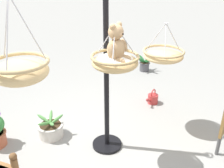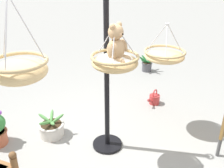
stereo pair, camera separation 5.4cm
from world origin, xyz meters
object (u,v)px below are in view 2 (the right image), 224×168
object	(u,v)px
teddy_bear	(117,46)
potted_plant_flowering_red	(52,128)
hanging_basket_right_low	(20,69)
hanging_basket_left_high	(164,55)
potted_plant_small_succulent	(147,65)
hanging_basket_with_teddy	(115,61)
display_pole_central	(107,102)
watering_can	(154,99)

from	to	relation	value
teddy_bear	potted_plant_flowering_red	bearing A→B (deg)	-79.77
hanging_basket_right_low	hanging_basket_left_high	bearing A→B (deg)	170.14
hanging_basket_left_high	hanging_basket_right_low	size ratio (longest dim) A/B	0.78
potted_plant_small_succulent	hanging_basket_with_teddy	bearing A→B (deg)	23.30
teddy_bear	hanging_basket_right_low	bearing A→B (deg)	-15.18
hanging_basket_with_teddy	potted_plant_flowering_red	xyz separation A→B (m)	(0.20, -1.10, -1.31)
teddy_bear	potted_plant_small_succulent	distance (m)	3.64
teddy_bear	hanging_basket_with_teddy	bearing A→B (deg)	-90.00
hanging_basket_left_high	hanging_basket_right_low	world-z (taller)	hanging_basket_right_low
display_pole_central	potted_plant_small_succulent	size ratio (longest dim) A/B	4.97
hanging_basket_right_low	potted_plant_small_succulent	distance (m)	4.50
potted_plant_small_succulent	watering_can	distance (m)	1.67
potted_plant_flowering_red	hanging_basket_with_teddy	bearing A→B (deg)	100.44
hanging_basket_with_teddy	display_pole_central	bearing A→B (deg)	-120.96
teddy_bear	potted_plant_flowering_red	world-z (taller)	teddy_bear
hanging_basket_with_teddy	teddy_bear	distance (m)	0.20
teddy_bear	potted_plant_small_succulent	bearing A→B (deg)	-156.34
hanging_basket_left_high	teddy_bear	bearing A→B (deg)	-4.34
potted_plant_flowering_red	potted_plant_small_succulent	distance (m)	3.25
hanging_basket_with_teddy	hanging_basket_left_high	world-z (taller)	hanging_basket_with_teddy
hanging_basket_with_teddy	potted_plant_small_succulent	world-z (taller)	hanging_basket_with_teddy
teddy_bear	potted_plant_flowering_red	size ratio (longest dim) A/B	0.99
display_pole_central	teddy_bear	bearing A→B (deg)	61.17
hanging_basket_with_teddy	watering_can	world-z (taller)	hanging_basket_with_teddy
hanging_basket_with_teddy	watering_can	distance (m)	2.20
hanging_basket_right_low	watering_can	xyz separation A→B (m)	(-2.78, -0.06, -1.53)
hanging_basket_right_low	hanging_basket_with_teddy	bearing A→B (deg)	165.94
potted_plant_flowering_red	potted_plant_small_succulent	size ratio (longest dim) A/B	0.94
hanging_basket_left_high	hanging_basket_right_low	xyz separation A→B (m)	(2.16, -0.38, 0.37)
display_pole_central	hanging_basket_left_high	distance (m)	1.12
display_pole_central	hanging_basket_right_low	distance (m)	1.51
hanging_basket_with_teddy	teddy_bear	xyz separation A→B (m)	(0.00, 0.02, 0.20)
hanging_basket_left_high	potted_plant_flowering_red	distance (m)	2.08
potted_plant_small_succulent	display_pole_central	bearing A→B (deg)	20.13
potted_plant_small_succulent	hanging_basket_right_low	bearing A→B (deg)	14.16
watering_can	hanging_basket_left_high	bearing A→B (deg)	35.01
display_pole_central	hanging_basket_with_teddy	bearing A→B (deg)	59.04
teddy_bear	hanging_basket_right_low	world-z (taller)	hanging_basket_right_low
display_pole_central	hanging_basket_right_low	size ratio (longest dim) A/B	3.07
hanging_basket_right_low	potted_plant_flowering_red	bearing A→B (deg)	-136.63
display_pole_central	potted_plant_small_succulent	bearing A→B (deg)	-159.87
display_pole_central	hanging_basket_with_teddy	xyz separation A→B (m)	(0.15, 0.25, 0.70)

